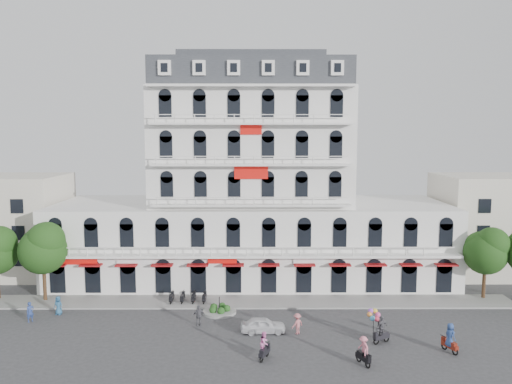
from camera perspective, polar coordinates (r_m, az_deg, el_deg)
The scene contains 19 objects.
ground at distance 43.26m, azimuth -0.64°, elevation -16.42°, with size 120.00×120.00×0.00m, color #38383A.
sidewalk at distance 51.64m, azimuth -0.57°, elevation -12.43°, with size 53.00×4.00×0.16m, color gray.
main_building at distance 58.22m, azimuth -0.53°, elevation -0.26°, with size 45.00×15.00×25.80m.
flank_building_west at distance 67.93m, azimuth -26.77°, elevation -3.36°, with size 14.00×10.00×12.00m, color beige.
flank_building_east at distance 67.67m, azimuth 25.85°, elevation -3.35°, with size 14.00×10.00×12.00m, color beige.
traffic_island at distance 48.86m, azimuth -4.21°, elevation -13.35°, with size 3.20×3.20×1.60m.
parked_scooter_row at distance 51.90m, azimuth -7.77°, elevation -12.48°, with size 4.40×1.80×1.10m, color black, non-canonical shape.
tree_west_inner at distance 54.84m, azimuth -23.15°, elevation -5.76°, with size 4.76×4.76×8.25m.
tree_east_inner at distance 56.40m, azimuth 24.83°, elevation -5.99°, with size 4.40×4.37×7.57m.
parked_car at distance 44.24m, azimuth 0.81°, elevation -14.96°, with size 1.55×3.85×1.31m, color silver.
rider_southwest at distance 39.31m, azimuth 0.97°, elevation -17.09°, with size 0.94×1.60×2.20m.
rider_east at distance 43.14m, azimuth 21.30°, elevation -15.22°, with size 0.94×1.60×2.36m.
rider_northeast at distance 43.22m, azimuth 14.18°, elevation -15.00°, with size 1.55×1.03×2.30m.
rider_center at distance 39.27m, azimuth 12.17°, elevation -17.20°, with size 1.05×1.60×2.21m.
pedestrian_left at distance 51.68m, azimuth -21.66°, elevation -11.95°, with size 0.86×0.56×1.76m, color #29577D.
pedestrian_mid at distance 45.90m, azimuth -6.54°, elevation -13.84°, with size 1.08×0.45×1.85m, color #56555C.
pedestrian_right at distance 44.04m, azimuth 4.75°, elevation -14.76°, with size 1.15×0.66×1.78m, color #C0666D.
pedestrian_far at distance 50.75m, azimuth -24.40°, elevation -12.38°, with size 0.67×0.44×1.84m, color navy.
balloon_vendor at distance 43.94m, azimuth 13.65°, elevation -14.44°, with size 1.47×1.32×2.45m.
Camera 1 is at (0.30, -39.81, 16.92)m, focal length 35.00 mm.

